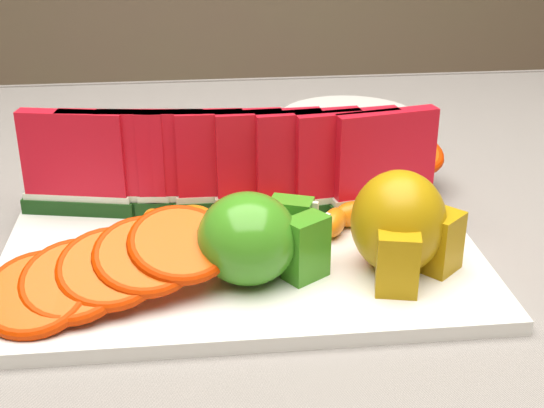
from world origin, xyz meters
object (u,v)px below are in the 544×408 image
(platter, at_px, (240,246))
(side_plate, at_px, (349,119))
(pear_cluster, at_px, (401,226))
(apple_cluster, at_px, (257,239))

(platter, distance_m, side_plate, 0.38)
(side_plate, bearing_deg, pear_cluster, -96.01)
(pear_cluster, xyz_separation_m, side_plate, (0.04, 0.40, -0.05))
(platter, bearing_deg, apple_cluster, -81.41)
(apple_cluster, height_order, pear_cluster, pear_cluster)
(platter, bearing_deg, pear_cluster, -27.13)
(side_plate, bearing_deg, apple_cluster, -111.34)
(platter, xyz_separation_m, pear_cluster, (0.12, -0.06, 0.04))
(platter, height_order, apple_cluster, apple_cluster)
(apple_cluster, relative_size, side_plate, 0.49)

